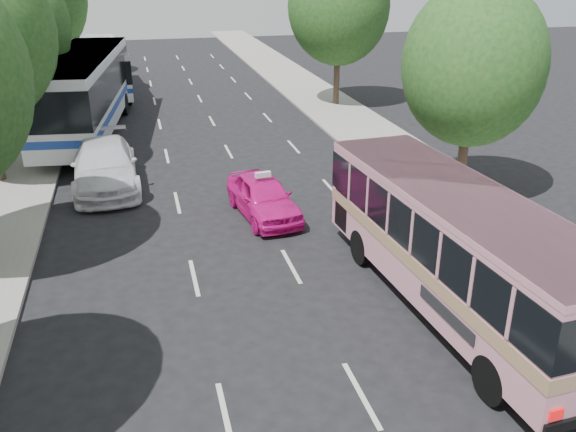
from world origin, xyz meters
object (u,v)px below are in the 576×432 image
object	(u,v)px
white_pickup	(105,165)
tour_coach_front	(84,88)
pink_taxi	(263,197)
pink_bus	(456,238)
tour_coach_rear	(104,64)

from	to	relation	value
white_pickup	tour_coach_front	size ratio (longest dim) A/B	0.44
white_pickup	pink_taxi	bearing A→B (deg)	-42.02
pink_bus	tour_coach_rear	distance (m)	31.65
pink_bus	white_pickup	bearing A→B (deg)	123.43
white_pickup	tour_coach_front	world-z (taller)	tour_coach_front
pink_bus	white_pickup	distance (m)	14.81
tour_coach_front	tour_coach_rear	bearing A→B (deg)	92.86
tour_coach_rear	white_pickup	bearing A→B (deg)	-94.64
white_pickup	tour_coach_rear	size ratio (longest dim) A/B	0.55
pink_bus	tour_coach_front	xyz separation A→B (m)	(-9.97, 19.83, 0.44)
pink_bus	pink_taxi	size ratio (longest dim) A/B	2.40
pink_taxi	white_pickup	xyz separation A→B (m)	(-5.50, 4.50, 0.15)
pink_bus	pink_taxi	distance (m)	8.13
pink_taxi	tour_coach_rear	bearing A→B (deg)	96.78
pink_bus	tour_coach_rear	xyz separation A→B (m)	(-9.31, 30.25, -0.06)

